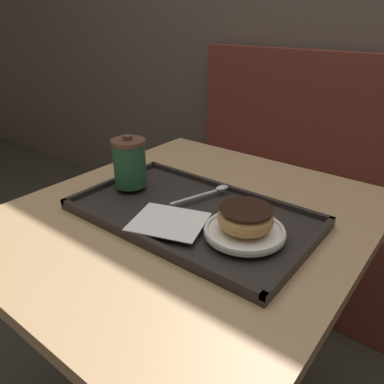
# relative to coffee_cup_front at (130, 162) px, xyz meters

# --- Properties ---
(booth_bench) EXTENTS (1.78, 0.44, 1.00)m
(booth_bench) POSITION_rel_coffee_cup_front_xyz_m (0.41, 0.88, -0.49)
(booth_bench) COLOR brown
(booth_bench) RESTS_ON ground_plane
(cafe_table) EXTENTS (0.76, 0.85, 0.72)m
(cafe_table) POSITION_rel_coffee_cup_front_xyz_m (0.18, 0.01, -0.26)
(cafe_table) COLOR tan
(cafe_table) RESTS_ON ground_plane
(serving_tray) EXTENTS (0.54, 0.32, 0.02)m
(serving_tray) POSITION_rel_coffee_cup_front_xyz_m (0.20, -0.00, -0.08)
(serving_tray) COLOR #282321
(serving_tray) RESTS_ON cafe_table
(napkin_paper) EXTENTS (0.18, 0.17, 0.00)m
(napkin_paper) POSITION_rel_coffee_cup_front_xyz_m (0.20, -0.08, -0.06)
(napkin_paper) COLOR white
(napkin_paper) RESTS_ON serving_tray
(coffee_cup_front) EXTENTS (0.08, 0.08, 0.13)m
(coffee_cup_front) POSITION_rel_coffee_cup_front_xyz_m (0.00, 0.00, 0.00)
(coffee_cup_front) COLOR #235638
(coffee_cup_front) RESTS_ON serving_tray
(plate_with_chocolate_donut) EXTENTS (0.16, 0.16, 0.01)m
(plate_with_chocolate_donut) POSITION_rel_coffee_cup_front_xyz_m (0.35, -0.02, -0.05)
(plate_with_chocolate_donut) COLOR white
(plate_with_chocolate_donut) RESTS_ON serving_tray
(donut_chocolate_glazed) EXTENTS (0.11, 0.11, 0.04)m
(donut_chocolate_glazed) POSITION_rel_coffee_cup_front_xyz_m (0.35, -0.02, -0.02)
(donut_chocolate_glazed) COLOR tan
(donut_chocolate_glazed) RESTS_ON plate_with_chocolate_donut
(spoon) EXTENTS (0.07, 0.16, 0.01)m
(spoon) POSITION_rel_coffee_cup_front_xyz_m (0.19, 0.09, -0.06)
(spoon) COLOR silver
(spoon) RESTS_ON serving_tray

